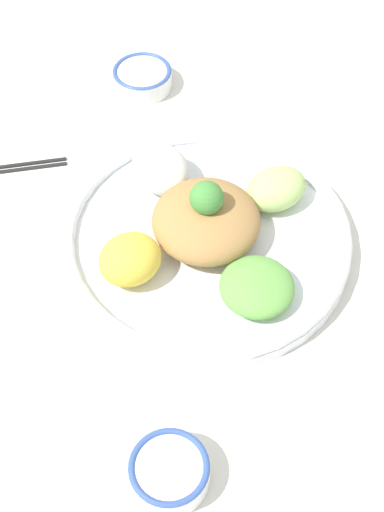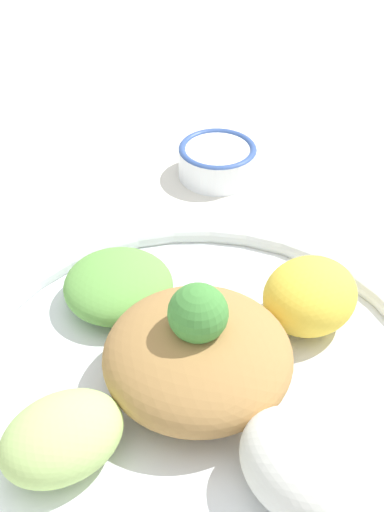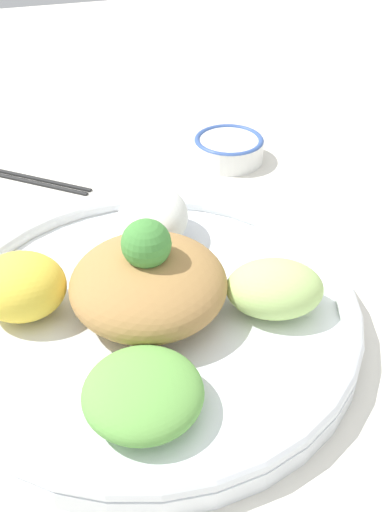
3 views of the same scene
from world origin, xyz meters
name	(u,v)px [view 3 (image 3 of 3)]	position (x,y,z in m)	size (l,w,h in m)	color
ground_plane	(189,333)	(0.00, 0.00, 0.00)	(2.40, 2.40, 0.00)	silver
salad_platter	(149,303)	(-0.02, -0.03, 0.03)	(0.39, 0.39, 0.12)	white
sauce_bowl_dark	(229,148)	(-0.31, 0.15, 0.02)	(0.10, 0.10, 0.03)	white
chopsticks_pair_near	(8,173)	(-0.36, -0.15, 0.00)	(0.17, 0.20, 0.01)	black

